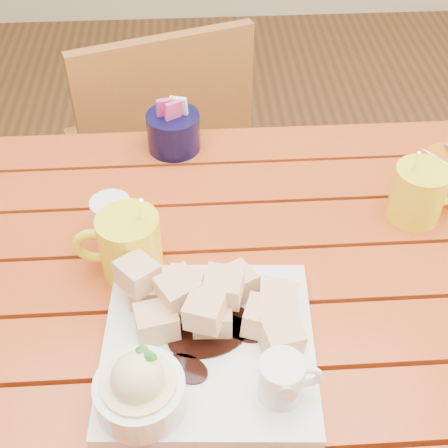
{
  "coord_description": "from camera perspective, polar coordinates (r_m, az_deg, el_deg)",
  "views": [
    {
      "loc": [
        -0.03,
        -0.64,
        1.47
      ],
      "look_at": [
        0.02,
        0.05,
        0.82
      ],
      "focal_mm": 50.0,
      "sensor_mm": 36.0,
      "label": 1
    }
  ],
  "objects": [
    {
      "name": "cream_pitcher",
      "position": [
        1.01,
        -10.06,
        0.5
      ],
      "size": [
        0.09,
        0.08,
        0.08
      ],
      "rotation": [
        0.0,
        0.0,
        -0.16
      ],
      "color": "white",
      "rests_on": "table"
    },
    {
      "name": "dessert_plate",
      "position": [
        0.84,
        -2.64,
        -10.91
      ],
      "size": [
        0.31,
        0.31,
        0.12
      ],
      "rotation": [
        0.0,
        0.0,
        -0.06
      ],
      "color": "white",
      "rests_on": "table"
    },
    {
      "name": "coffee_mug_right",
      "position": [
        1.08,
        17.47,
        2.77
      ],
      "size": [
        0.13,
        0.09,
        0.15
      ],
      "rotation": [
        0.0,
        0.0,
        0.06
      ],
      "color": "yellow",
      "rests_on": "table"
    },
    {
      "name": "sugar_caddy",
      "position": [
        1.19,
        -4.64,
        8.51
      ],
      "size": [
        0.1,
        0.1,
        0.11
      ],
      "color": "black",
      "rests_on": "table"
    },
    {
      "name": "table",
      "position": [
        1.04,
        -0.69,
        -8.86
      ],
      "size": [
        1.2,
        0.79,
        0.75
      ],
      "color": "#992A13",
      "rests_on": "ground"
    },
    {
      "name": "coffee_mug_left",
      "position": [
        0.95,
        -8.77,
        -1.84
      ],
      "size": [
        0.13,
        0.09,
        0.16
      ],
      "rotation": [
        0.0,
        0.0,
        -0.04
      ],
      "color": "yellow",
      "rests_on": "table"
    },
    {
      "name": "chair_far",
      "position": [
        1.64,
        -5.94,
        6.22
      ],
      "size": [
        0.51,
        0.51,
        0.86
      ],
      "rotation": [
        0.0,
        0.0,
        3.46
      ],
      "color": "brown",
      "rests_on": "ground"
    }
  ]
}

